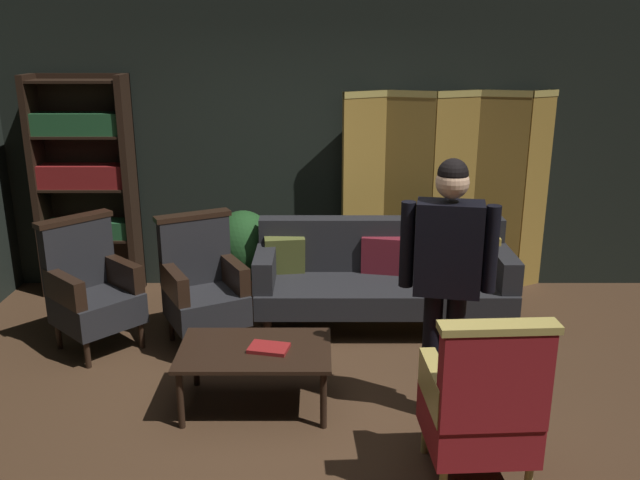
# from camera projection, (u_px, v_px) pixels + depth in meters

# --- Properties ---
(ground_plane) EXTENTS (10.00, 10.00, 0.00)m
(ground_plane) POSITION_uv_depth(u_px,v_px,m) (319.00, 413.00, 4.42)
(ground_plane) COLOR #3D2819
(back_wall) EXTENTS (7.20, 0.10, 2.80)m
(back_wall) POSITION_uv_depth(u_px,v_px,m) (321.00, 143.00, 6.34)
(back_wall) COLOR black
(back_wall) RESTS_ON ground_plane
(folding_screen) EXTENTS (2.14, 0.37, 1.90)m
(folding_screen) POSITION_uv_depth(u_px,v_px,m) (457.00, 189.00, 6.33)
(folding_screen) COLOR olive
(folding_screen) RESTS_ON ground_plane
(bookshelf) EXTENTS (0.90, 0.32, 2.05)m
(bookshelf) POSITION_uv_depth(u_px,v_px,m) (89.00, 182.00, 6.20)
(bookshelf) COLOR black
(bookshelf) RESTS_ON ground_plane
(velvet_couch) EXTENTS (2.12, 0.78, 0.88)m
(velvet_couch) POSITION_uv_depth(u_px,v_px,m) (385.00, 273.00, 5.67)
(velvet_couch) COLOR black
(velvet_couch) RESTS_ON ground_plane
(coffee_table) EXTENTS (1.00, 0.64, 0.42)m
(coffee_table) POSITION_uv_depth(u_px,v_px,m) (258.00, 354.00, 4.41)
(coffee_table) COLOR black
(coffee_table) RESTS_ON ground_plane
(armchair_gilt_accent) EXTENTS (0.61, 0.61, 1.04)m
(armchair_gilt_accent) POSITION_uv_depth(u_px,v_px,m) (485.00, 405.00, 3.60)
(armchair_gilt_accent) COLOR tan
(armchair_gilt_accent) RESTS_ON ground_plane
(armchair_wing_left) EXTENTS (0.82, 0.82, 1.04)m
(armchair_wing_left) POSITION_uv_depth(u_px,v_px,m) (94.00, 288.00, 5.24)
(armchair_wing_left) COLOR black
(armchair_wing_left) RESTS_ON ground_plane
(armchair_wing_right) EXTENTS (0.78, 0.78, 1.04)m
(armchair_wing_right) POSITION_uv_depth(u_px,v_px,m) (206.00, 285.00, 5.30)
(armchair_wing_right) COLOR black
(armchair_wing_right) RESTS_ON ground_plane
(standing_figure) EXTENTS (0.58, 0.28, 1.70)m
(standing_figure) POSITION_uv_depth(u_px,v_px,m) (450.00, 268.00, 4.10)
(standing_figure) COLOR black
(standing_figure) RESTS_ON ground_plane
(potted_plant) EXTENTS (0.58, 0.58, 0.87)m
(potted_plant) POSITION_uv_depth(u_px,v_px,m) (247.00, 250.00, 6.11)
(potted_plant) COLOR brown
(potted_plant) RESTS_ON ground_plane
(book_red_leather) EXTENTS (0.29, 0.22, 0.03)m
(book_red_leather) POSITION_uv_depth(u_px,v_px,m) (272.00, 348.00, 4.37)
(book_red_leather) COLOR maroon
(book_red_leather) RESTS_ON coffee_table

